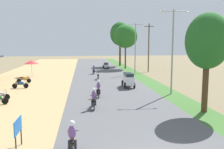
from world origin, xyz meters
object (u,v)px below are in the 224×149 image
streetlamp_near (173,46)px  car_van_white (128,79)px  parked_motorbike_fifth (0,95)px  median_tree_third (120,34)px  car_sedan_silver (106,65)px  vendor_umbrella (31,62)px  median_tree_nearest (207,42)px  motorbike_foreground_rider (72,138)px  motorbike_ahead_fifth (94,69)px  street_signboard (18,128)px  motorbike_ahead_second (94,99)px  motorbike_ahead_fourth (98,76)px  parked_motorbike_sixth (20,84)px  motorbike_ahead_third (98,89)px  median_tree_second (125,36)px  parked_motorbike_seventh (24,79)px  streetlamp_mid (135,45)px  utility_pole_near (149,47)px

streetlamp_near → car_van_white: (-3.62, 4.09, -3.80)m
parked_motorbike_fifth → median_tree_third: bearing=63.4°
parked_motorbike_fifth → car_sedan_silver: 28.51m
vendor_umbrella → median_tree_nearest: (16.70, -21.11, 2.94)m
vendor_umbrella → motorbike_foreground_rider: (7.21, -27.02, -1.45)m
car_sedan_silver → motorbike_ahead_fifth: (-2.84, -8.48, 0.11)m
street_signboard → motorbike_ahead_second: motorbike_ahead_second is taller
vendor_umbrella → motorbike_foreground_rider: size_ratio=1.40×
motorbike_foreground_rider → motorbike_ahead_fourth: 22.92m
parked_motorbike_sixth → motorbike_ahead_third: 10.16m
car_van_white → median_tree_second: bearing=80.7°
median_tree_nearest → median_tree_second: (-0.36, 31.35, 1.26)m
motorbike_ahead_second → motorbike_ahead_fourth: 15.11m
car_sedan_silver → motorbike_ahead_third: bearing=-97.1°
streetlamp_near → motorbike_ahead_fourth: bearing=122.6°
median_tree_third → car_sedan_silver: 9.49m
parked_motorbike_seventh → motorbike_foreground_rider: (7.02, -21.16, 0.30)m
street_signboard → motorbike_ahead_second: size_ratio=0.83×
median_tree_nearest → streetlamp_near: 6.40m
median_tree_nearest → motorbike_ahead_third: median_tree_nearest is taller
motorbike_ahead_second → motorbike_ahead_third: size_ratio=1.00×
car_van_white → motorbike_ahead_third: bearing=-129.3°
streetlamp_mid → motorbike_ahead_second: size_ratio=4.64×
parked_motorbike_seventh → motorbike_ahead_fourth: (9.66, 1.61, 0.02)m
parked_motorbike_seventh → parked_motorbike_fifth: bearing=-89.3°
streetlamp_mid → motorbike_ahead_fourth: (-6.71, -6.42, -4.27)m
parked_motorbike_sixth → median_tree_nearest: 20.23m
parked_motorbike_fifth → utility_pole_near: bearing=46.1°
median_tree_nearest → median_tree_third: 37.34m
streetlamp_near → motorbike_foreground_rider: (-9.35, -12.30, -3.97)m
streetlamp_mid → utility_pole_near: utility_pole_near is taller
street_signboard → motorbike_ahead_fifth: motorbike_ahead_fifth is taller
car_sedan_silver → utility_pole_near: bearing=-39.1°
streetlamp_mid → car_sedan_silver: bearing=117.1°
vendor_umbrella → motorbike_ahead_second: bearing=-66.1°
utility_pole_near → motorbike_ahead_third: utility_pole_near is taller
motorbike_ahead_third → motorbike_ahead_fourth: 11.02m
utility_pole_near → motorbike_ahead_fourth: utility_pole_near is taller
motorbike_ahead_fifth → utility_pole_near: bearing=14.8°
median_tree_nearest → streetlamp_mid: bearing=90.3°
streetlamp_mid → motorbike_ahead_second: bearing=-110.5°
motorbike_foreground_rider → median_tree_third: bearing=78.3°
median_tree_third → streetlamp_near: 30.99m
car_sedan_silver → median_tree_nearest: bearing=-82.2°
parked_motorbike_fifth → motorbike_ahead_second: size_ratio=1.00×
parked_motorbike_fifth → median_tree_second: median_tree_second is taller
streetlamp_near → motorbike_foreground_rider: streetlamp_near is taller
street_signboard → median_tree_nearest: median_tree_nearest is taller
parked_motorbike_seventh → median_tree_second: median_tree_second is taller
parked_motorbike_seventh → motorbike_foreground_rider: bearing=-71.6°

